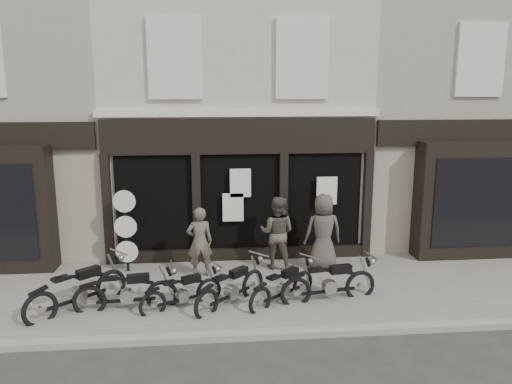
{
  "coord_description": "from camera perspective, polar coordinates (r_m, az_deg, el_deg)",
  "views": [
    {
      "loc": [
        -0.76,
        -9.96,
        4.69
      ],
      "look_at": [
        0.3,
        1.6,
        2.25
      ],
      "focal_mm": 35.0,
      "sensor_mm": 36.0,
      "label": 1
    }
  ],
  "objects": [
    {
      "name": "ground_plane",
      "position": [
        11.03,
        -0.81,
        -13.3
      ],
      "size": [
        90.0,
        90.0,
        0.0
      ],
      "primitive_type": "plane",
      "color": "#2D2B28",
      "rests_on": "ground"
    },
    {
      "name": "pavement",
      "position": [
        11.83,
        -1.15,
        -11.19
      ],
      "size": [
        30.0,
        4.2,
        0.12
      ],
      "primitive_type": "cube",
      "color": "#67625A",
      "rests_on": "ground_plane"
    },
    {
      "name": "kerb",
      "position": [
        9.89,
        -0.23,
        -16.03
      ],
      "size": [
        30.0,
        0.25,
        0.13
      ],
      "primitive_type": "cube",
      "color": "gray",
      "rests_on": "ground_plane"
    },
    {
      "name": "central_building",
      "position": [
        15.94,
        -2.53,
        9.65
      ],
      "size": [
        7.3,
        6.22,
        8.34
      ],
      "color": "#BBB1A0",
      "rests_on": "ground"
    },
    {
      "name": "neighbour_left",
      "position": [
        16.82,
        -24.93,
        8.55
      ],
      "size": [
        5.6,
        6.73,
        8.34
      ],
      "color": "gray",
      "rests_on": "ground"
    },
    {
      "name": "neighbour_right",
      "position": [
        17.38,
        19.17,
        9.07
      ],
      "size": [
        5.6,
        6.73,
        8.34
      ],
      "color": "gray",
      "rests_on": "ground"
    },
    {
      "name": "motorcycle_0",
      "position": [
        11.33,
        -19.61,
        -10.84
      ],
      "size": [
        1.89,
        1.82,
        1.13
      ],
      "rotation": [
        0.0,
        0.0,
        0.76
      ],
      "color": "black",
      "rests_on": "ground"
    },
    {
      "name": "motorcycle_1",
      "position": [
        11.03,
        -14.48,
        -11.35
      ],
      "size": [
        2.18,
        0.59,
        1.04
      ],
      "rotation": [
        0.0,
        0.0,
        0.1
      ],
      "color": "black",
      "rests_on": "ground"
    },
    {
      "name": "motorcycle_2",
      "position": [
        10.94,
        -8.38,
        -11.57
      ],
      "size": [
        1.74,
        1.12,
        0.91
      ],
      "rotation": [
        0.0,
        0.0,
        0.49
      ],
      "color": "black",
      "rests_on": "ground"
    },
    {
      "name": "motorcycle_3",
      "position": [
        10.96,
        -2.81,
        -11.18
      ],
      "size": [
        1.68,
        1.65,
        1.01
      ],
      "rotation": [
        0.0,
        0.0,
        0.77
      ],
      "color": "black",
      "rests_on": "ground"
    },
    {
      "name": "motorcycle_4",
      "position": [
        11.09,
        3.12,
        -11.04
      ],
      "size": [
        1.67,
        1.43,
        0.95
      ],
      "rotation": [
        0.0,
        0.0,
        0.68
      ],
      "color": "black",
      "rests_on": "ground"
    },
    {
      "name": "motorcycle_5",
      "position": [
        11.24,
        8.44,
        -10.58
      ],
      "size": [
        2.21,
        0.72,
        1.07
      ],
      "rotation": [
        0.0,
        0.0,
        0.18
      ],
      "color": "black",
      "rests_on": "ground"
    },
    {
      "name": "man_left",
      "position": [
        12.34,
        -6.46,
        -5.68
      ],
      "size": [
        0.68,
        0.49,
        1.74
      ],
      "primitive_type": "imported",
      "rotation": [
        0.0,
        0.0,
        3.27
      ],
      "color": "#4F4941",
      "rests_on": "pavement"
    },
    {
      "name": "man_centre",
      "position": [
        12.79,
        2.43,
        -4.65
      ],
      "size": [
        1.1,
        0.98,
        1.88
      ],
      "primitive_type": "imported",
      "rotation": [
        0.0,
        0.0,
        2.79
      ],
      "color": "#49433B",
      "rests_on": "pavement"
    },
    {
      "name": "man_right",
      "position": [
        12.84,
        7.68,
        -4.51
      ],
      "size": [
        0.98,
        0.67,
        1.95
      ],
      "primitive_type": "imported",
      "rotation": [
        0.0,
        0.0,
        3.2
      ],
      "color": "#433D38",
      "rests_on": "pavement"
    },
    {
      "name": "advert_sign_post",
      "position": [
        12.91,
        -14.63,
        -4.6
      ],
      "size": [
        0.56,
        0.36,
        2.3
      ],
      "rotation": [
        0.0,
        0.0,
        -0.02
      ],
      "color": "black",
      "rests_on": "ground"
    }
  ]
}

